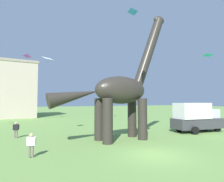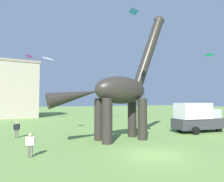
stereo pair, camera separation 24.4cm
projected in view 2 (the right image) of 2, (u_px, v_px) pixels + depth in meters
name	position (u px, v px, depth m)	size (l,w,h in m)	color
ground_plane	(154.00, 155.00, 11.90)	(240.00, 240.00, 0.00)	#6B9347
dinosaur_sculpture	(120.00, 90.00, 16.79)	(11.58, 2.45, 12.10)	#2D2823
parked_box_truck	(197.00, 117.00, 20.89)	(5.88, 3.05, 3.20)	#38383D
person_near_flyer	(140.00, 124.00, 22.27)	(0.47, 0.21, 1.26)	black
person_far_spectator	(30.00, 143.00, 11.40)	(0.55, 0.24, 1.46)	#6B6056
person_strolling_adult	(17.00, 128.00, 17.56)	(0.55, 0.24, 1.47)	#6B6056
person_watching_child	(133.00, 118.00, 27.14)	(0.64, 0.28, 1.72)	black
kite_mid_center	(29.00, 56.00, 30.01)	(1.40, 1.53, 0.33)	purple
kite_drifting	(111.00, 92.00, 39.19)	(1.16, 1.25, 1.30)	black
kite_far_right	(210.00, 55.00, 31.22)	(1.62, 1.34, 1.75)	#19B2B7
kite_near_high	(48.00, 59.00, 18.54)	(1.15, 1.02, 1.24)	white
kite_high_right	(134.00, 12.00, 28.39)	(1.46, 1.77, 0.37)	#287AE5
kite_mid_left	(134.00, 49.00, 40.61)	(0.61, 0.72, 0.79)	#287AE5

